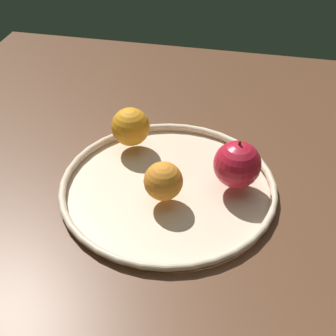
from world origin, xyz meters
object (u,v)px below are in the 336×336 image
(fruit_bowl, at_px, (168,186))
(orange_center, at_px, (166,182))
(orange_front_left, at_px, (131,127))
(apple, at_px, (237,164))

(fruit_bowl, height_order, orange_center, orange_center)
(fruit_bowl, relative_size, orange_front_left, 5.19)
(orange_front_left, bearing_deg, apple, -110.57)
(orange_center, bearing_deg, apple, -61.58)
(apple, distance_m, orange_center, 0.12)
(apple, relative_size, orange_center, 1.37)
(apple, bearing_deg, orange_center, 118.42)
(apple, height_order, orange_center, apple)
(fruit_bowl, distance_m, apple, 0.12)
(orange_front_left, distance_m, orange_center, 0.16)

